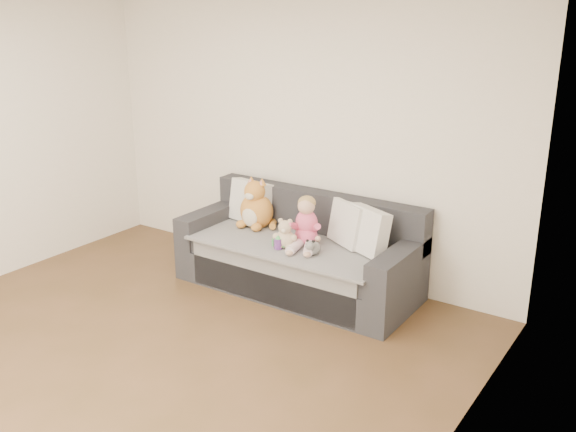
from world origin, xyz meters
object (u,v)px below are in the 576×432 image
object	(u,v)px
sofa	(300,256)
sippy_cup	(278,242)
toddler	(306,225)
teddy_bear	(285,236)
plush_cat	(256,208)

from	to	relation	value
sofa	sippy_cup	xyz separation A→B (m)	(-0.02, -0.31, 0.23)
toddler	sofa	bearing A→B (deg)	121.81
sofa	toddler	bearing A→B (deg)	-37.76
sofa	toddler	size ratio (longest dim) A/B	4.78
sofa	teddy_bear	bearing A→B (deg)	-88.37
sofa	sippy_cup	distance (m)	0.38
plush_cat	sippy_cup	distance (m)	0.65
toddler	teddy_bear	size ratio (longest dim) A/B	1.68
plush_cat	sippy_cup	world-z (taller)	plush_cat
sofa	sippy_cup	size ratio (longest dim) A/B	17.43
toddler	teddy_bear	bearing A→B (deg)	-147.53
teddy_bear	sofa	bearing A→B (deg)	70.49
sofa	plush_cat	size ratio (longest dim) A/B	4.32
sippy_cup	teddy_bear	bearing A→B (deg)	62.59
toddler	plush_cat	bearing A→B (deg)	145.62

